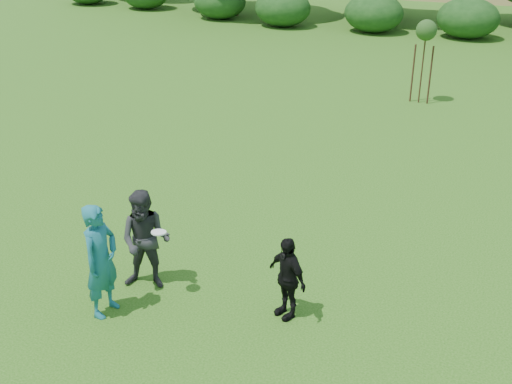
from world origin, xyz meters
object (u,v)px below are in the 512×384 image
(player_teal, at_px, (101,261))
(player_black, at_px, (287,277))
(player_grey, at_px, (146,240))
(sapling, at_px, (426,33))

(player_teal, bearing_deg, player_black, -66.26)
(player_grey, bearing_deg, sapling, 63.74)
(player_black, bearing_deg, player_teal, -128.53)
(player_grey, xyz_separation_m, sapling, (1.98, 13.72, 1.45))
(player_teal, relative_size, player_grey, 1.07)
(player_black, distance_m, sapling, 13.57)
(player_teal, height_order, player_grey, player_teal)
(sapling, bearing_deg, player_grey, -98.20)
(player_black, bearing_deg, player_grey, -146.52)
(player_teal, bearing_deg, player_grey, -12.11)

